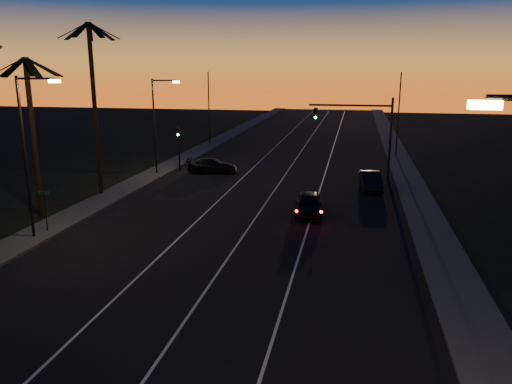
% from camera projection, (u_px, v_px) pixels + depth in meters
% --- Properties ---
extents(road, '(20.00, 170.00, 0.01)m').
position_uv_depth(road, '(259.00, 203.00, 35.61)').
color(road, black).
rests_on(road, ground).
extents(sidewalk_left, '(2.40, 170.00, 0.16)m').
position_uv_depth(sidewalk_left, '(114.00, 195.00, 37.72)').
color(sidewalk_left, '#31312F').
rests_on(sidewalk_left, ground).
extents(sidewalk_right, '(2.40, 170.00, 0.16)m').
position_uv_depth(sidewalk_right, '(422.00, 211.00, 33.47)').
color(sidewalk_right, '#31312F').
rests_on(sidewalk_right, ground).
extents(lane_stripe_left, '(0.12, 160.00, 0.01)m').
position_uv_depth(lane_stripe_left, '(218.00, 201.00, 36.18)').
color(lane_stripe_left, silver).
rests_on(lane_stripe_left, road).
extents(lane_stripe_mid, '(0.12, 160.00, 0.01)m').
position_uv_depth(lane_stripe_mid, '(266.00, 203.00, 35.52)').
color(lane_stripe_mid, silver).
rests_on(lane_stripe_mid, road).
extents(lane_stripe_right, '(0.12, 160.00, 0.01)m').
position_uv_depth(lane_stripe_right, '(315.00, 206.00, 34.85)').
color(lane_stripe_right, silver).
rests_on(lane_stripe_right, road).
extents(palm_mid, '(4.25, 4.16, 10.03)m').
position_uv_depth(palm_mid, '(32.00, 120.00, 30.90)').
color(palm_mid, black).
rests_on(palm_mid, ground).
extents(palm_far, '(4.25, 4.16, 12.53)m').
position_uv_depth(palm_far, '(94.00, 93.00, 36.09)').
color(palm_far, black).
rests_on(palm_far, ground).
extents(streetlight_left_near, '(2.55, 0.26, 9.00)m').
position_uv_depth(streetlight_left_near, '(29.00, 146.00, 26.84)').
color(streetlight_left_near, black).
rests_on(streetlight_left_near, ground).
extents(streetlight_left_far, '(2.55, 0.26, 8.50)m').
position_uv_depth(streetlight_left_far, '(157.00, 118.00, 44.03)').
color(streetlight_left_far, black).
rests_on(streetlight_left_far, ground).
extents(street_sign, '(0.70, 0.06, 2.60)m').
position_uv_depth(street_sign, '(45.00, 206.00, 28.70)').
color(street_sign, black).
rests_on(street_sign, ground).
extents(signal_mast, '(7.10, 0.41, 7.00)m').
position_uv_depth(signal_mast, '(363.00, 123.00, 42.62)').
color(signal_mast, black).
rests_on(signal_mast, ground).
extents(signal_post, '(0.28, 0.37, 4.20)m').
position_uv_depth(signal_post, '(179.00, 140.00, 46.22)').
color(signal_post, black).
rests_on(signal_post, ground).
extents(far_pole_left, '(0.14, 0.14, 9.00)m').
position_uv_depth(far_pole_left, '(209.00, 110.00, 60.41)').
color(far_pole_left, black).
rests_on(far_pole_left, ground).
extents(far_pole_right, '(0.14, 0.14, 9.00)m').
position_uv_depth(far_pole_right, '(398.00, 115.00, 53.39)').
color(far_pole_right, black).
rests_on(far_pole_right, ground).
extents(lead_car, '(2.13, 4.97, 1.48)m').
position_uv_depth(lead_car, '(309.00, 204.00, 32.56)').
color(lead_car, black).
rests_on(lead_car, road).
extents(right_car, '(1.92, 4.42, 1.41)m').
position_uv_depth(right_car, '(371.00, 181.00, 39.40)').
color(right_car, black).
rests_on(right_car, road).
extents(cross_car, '(4.79, 2.55, 1.32)m').
position_uv_depth(cross_car, '(212.00, 166.00, 45.75)').
color(cross_car, black).
rests_on(cross_car, road).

